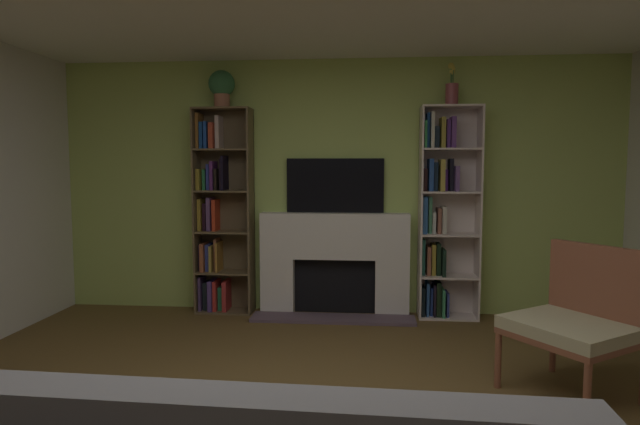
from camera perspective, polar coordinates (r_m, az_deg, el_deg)
The scene contains 8 objects.
wall_back_accent at distance 5.45m, azimuth 1.67°, elevation 2.75°, with size 5.75×0.06×2.55m, color #B2CA64.
fireplace at distance 5.39m, azimuth 1.56°, elevation -5.24°, with size 1.59×0.50×1.02m.
tv at distance 5.39m, azimuth 1.63°, elevation 2.89°, with size 0.98×0.06×0.54m, color black.
bookshelf_left at distance 5.53m, azimuth -10.74°, elevation -0.33°, with size 0.57×0.28×2.06m.
bookshelf_right at distance 5.36m, azimuth 12.91°, elevation -0.09°, with size 0.57×0.29×2.06m.
potted_plant at distance 5.51m, azimuth -10.45°, elevation 13.10°, with size 0.26×0.26×0.37m.
vase_with_flowers at distance 5.36m, azimuth 13.88°, elevation 12.51°, with size 0.12×0.12×0.40m.
armchair at distance 3.91m, azimuth 25.81°, elevation -10.12°, with size 0.90×0.91×0.97m.
Camera 1 is at (0.32, -2.47, 1.49)m, focal length 29.99 mm.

